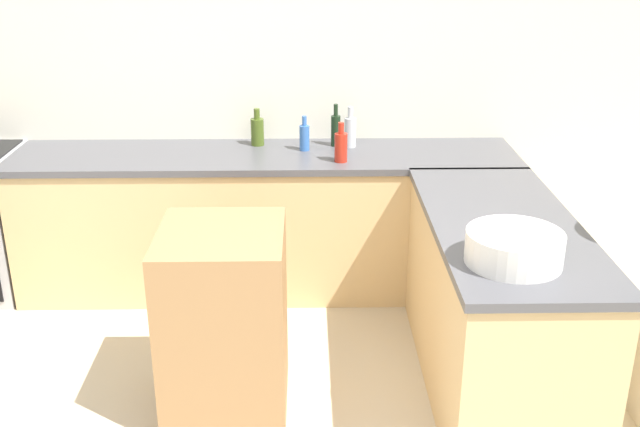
{
  "coord_description": "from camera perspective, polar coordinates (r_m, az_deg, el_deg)",
  "views": [
    {
      "loc": [
        0.25,
        -2.21,
        2.22
      ],
      "look_at": [
        0.31,
        1.02,
        0.93
      ],
      "focal_mm": 42.0,
      "sensor_mm": 36.0,
      "label": 1
    }
  ],
  "objects": [
    {
      "name": "wall_back",
      "position": [
        4.77,
        -4.17,
        11.14
      ],
      "size": [
        8.0,
        0.06,
        2.7
      ],
      "color": "silver",
      "rests_on": "ground_plane"
    },
    {
      "name": "counter_back",
      "position": [
        4.69,
        -4.08,
        -0.58
      ],
      "size": [
        3.05,
        0.66,
        0.89
      ],
      "color": "#D6B27A",
      "rests_on": "ground_plane"
    },
    {
      "name": "counter_peninsula",
      "position": [
        3.8,
        13.27,
        -6.76
      ],
      "size": [
        0.69,
        1.61,
        0.89
      ],
      "color": "#D6B27A",
      "rests_on": "ground_plane"
    },
    {
      "name": "island_table",
      "position": [
        3.56,
        -7.26,
        -8.16
      ],
      "size": [
        0.57,
        0.62,
        0.91
      ],
      "color": "#997047",
      "rests_on": "ground_plane"
    },
    {
      "name": "mixing_bowl",
      "position": [
        3.17,
        14.58,
        -2.54
      ],
      "size": [
        0.4,
        0.4,
        0.14
      ],
      "color": "white",
      "rests_on": "counter_peninsula"
    },
    {
      "name": "hot_sauce_bottle",
      "position": [
        4.35,
        1.61,
        5.15
      ],
      "size": [
        0.07,
        0.07,
        0.23
      ],
      "color": "red",
      "rests_on": "counter_back"
    },
    {
      "name": "water_bottle_blue",
      "position": [
        4.57,
        -1.19,
        5.87
      ],
      "size": [
        0.06,
        0.06,
        0.21
      ],
      "color": "#386BB7",
      "rests_on": "counter_back"
    },
    {
      "name": "olive_oil_bottle",
      "position": [
        4.69,
        -4.8,
        6.31
      ],
      "size": [
        0.08,
        0.08,
        0.23
      ],
      "color": "#475B1E",
      "rests_on": "counter_back"
    },
    {
      "name": "vinegar_bottle_clear",
      "position": [
        4.64,
        2.32,
        6.29
      ],
      "size": [
        0.07,
        0.07,
        0.25
      ],
      "color": "silver",
      "rests_on": "counter_back"
    },
    {
      "name": "wine_bottle_dark",
      "position": [
        4.66,
        1.2,
        6.43
      ],
      "size": [
        0.06,
        0.06,
        0.26
      ],
      "color": "black",
      "rests_on": "counter_back"
    }
  ]
}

